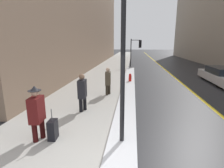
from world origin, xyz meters
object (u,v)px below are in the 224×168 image
lamp_post (123,34)px  fire_hydrant (130,79)px  traffic_light_near (137,47)px  pedestrian_nearside (82,91)px  pedestrian_with_shoulder_bag (108,80)px  pedestrian_trailing (37,111)px  parked_car_white (223,76)px  rolling_suitcase (53,130)px

lamp_post → fire_hydrant: 8.28m
traffic_light_near → pedestrian_nearside: (-2.47, -14.94, -1.50)m
traffic_light_near → pedestrian_with_shoulder_bag: (-1.76, -12.43, -1.54)m
pedestrian_with_shoulder_bag → fire_hydrant: bearing=153.5°
pedestrian_trailing → parked_car_white: (9.07, 8.70, -0.35)m
pedestrian_nearside → parked_car_white: pedestrian_nearside is taller
traffic_light_near → rolling_suitcase: (-2.72, -17.22, -2.08)m
traffic_light_near → rolling_suitcase: 17.56m
lamp_post → parked_car_white: (6.64, 8.73, -2.45)m
pedestrian_trailing → fire_hydrant: size_ratio=2.35×
pedestrian_nearside → fire_hydrant: 5.80m
pedestrian_with_shoulder_bag → rolling_suitcase: 4.92m
fire_hydrant → traffic_light_near: bearing=86.4°
pedestrian_trailing → pedestrian_with_shoulder_bag: (1.36, 4.86, -0.06)m
parked_car_white → pedestrian_nearside: bearing=128.7°
pedestrian_nearside → parked_car_white: bearing=122.0°
traffic_light_near → pedestrian_with_shoulder_bag: traffic_light_near is taller
pedestrian_nearside → rolling_suitcase: size_ratio=1.67×
lamp_post → parked_car_white: size_ratio=1.03×
lamp_post → traffic_light_near: 17.34m
traffic_light_near → rolling_suitcase: traffic_light_near is taller
pedestrian_with_shoulder_bag → traffic_light_near: bearing=166.9°
parked_car_white → fire_hydrant: 6.61m
traffic_light_near → fire_hydrant: (-0.60, -9.47, -2.03)m
fire_hydrant → parked_car_white: bearing=7.7°
lamp_post → pedestrian_with_shoulder_bag: bearing=102.4°
lamp_post → pedestrian_nearside: (-1.78, 2.37, -2.12)m
lamp_post → traffic_light_near: lamp_post is taller
rolling_suitcase → pedestrian_nearside: bearing=168.6°
pedestrian_with_shoulder_bag → fire_hydrant: (1.16, 2.95, -0.49)m
pedestrian_nearside → parked_car_white: (8.42, 6.36, -0.33)m
pedestrian_nearside → parked_car_white: size_ratio=0.33×
rolling_suitcase → parked_car_white: bearing=129.8°
lamp_post → pedestrian_nearside: 3.64m
pedestrian_nearside → rolling_suitcase: (-0.25, -2.28, -0.58)m
rolling_suitcase → pedestrian_with_shoulder_bag: bearing=163.6°
pedestrian_trailing → fire_hydrant: pedestrian_trailing is taller
pedestrian_trailing → fire_hydrant: bearing=157.1°
rolling_suitcase → lamp_post: bearing=82.3°
pedestrian_with_shoulder_bag → pedestrian_trailing: bearing=-20.7°
lamp_post → fire_hydrant: (0.09, 7.84, -2.65)m
pedestrian_nearside → pedestrian_trailing: bearing=-20.5°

